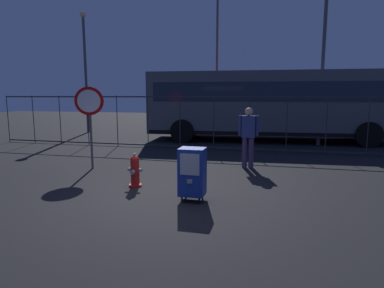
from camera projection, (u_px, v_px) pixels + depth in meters
name	position (u px, v px, depth m)	size (l,w,h in m)	color
ground_plane	(163.00, 197.00, 6.40)	(60.00, 60.00, 0.00)	black
fire_hydrant	(135.00, 171.00, 7.09)	(0.33, 0.31, 0.75)	red
newspaper_box_primary	(192.00, 172.00, 6.09)	(0.48, 0.42, 1.02)	black
stop_sign	(90.00, 110.00, 8.66)	(0.71, 0.31, 2.23)	#4C4F54
pedestrian	(248.00, 134.00, 8.88)	(0.55, 0.22, 1.67)	#382D51
fence_barrier	(214.00, 123.00, 11.80)	(18.03, 0.04, 2.00)	#2D2D33
bus_near	(270.00, 102.00, 14.11)	(10.65, 3.35, 3.00)	#4C5156
bus_far	(283.00, 101.00, 18.56)	(10.53, 2.88, 3.00)	red
street_light_near_left	(217.00, 53.00, 20.16)	(0.32, 0.32, 8.10)	#4C4F54
street_light_near_right	(85.00, 63.00, 17.22)	(0.32, 0.32, 6.36)	#4C4F54
street_light_far_left	(324.00, 38.00, 12.54)	(0.32, 0.32, 7.26)	#4C4F54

